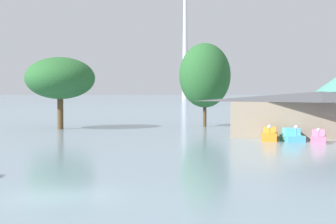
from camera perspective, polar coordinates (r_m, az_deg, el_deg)
ground_plane at (r=23.49m, az=-11.70°, el=-9.20°), size 2000.00×2000.00×0.00m
pedal_boat_orange at (r=49.44m, az=11.38°, el=-2.58°), size 1.45×2.57×1.61m
pedal_boat_cyan at (r=49.70m, az=13.78°, el=-2.63°), size 2.50×3.27×1.59m
pedal_boat_pink at (r=48.59m, az=16.56°, el=-2.77°), size 1.40×2.93×1.44m
boathouse at (r=54.30m, az=16.78°, el=-0.17°), size 19.05×7.58×4.74m
shoreline_tree_tall_left at (r=65.34m, az=-12.04°, el=3.73°), size 8.77×8.77×9.08m
shoreline_tree_mid at (r=69.00m, az=4.16°, el=4.13°), size 6.98×6.98×11.33m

